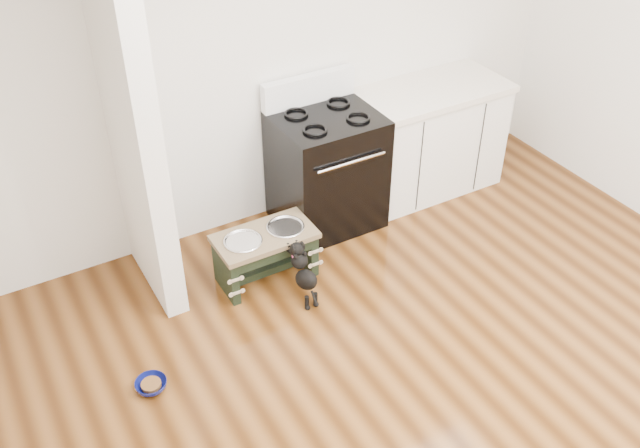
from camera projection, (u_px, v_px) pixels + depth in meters
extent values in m
plane|color=#3F210B|center=(476.00, 421.00, 4.13)|extent=(5.00, 5.00, 0.00)
plane|color=silver|center=(273.00, 52.00, 5.07)|extent=(5.00, 0.00, 5.00)
cube|color=silver|center=(130.00, 113.00, 4.33)|extent=(0.15, 0.80, 2.70)
cube|color=black|center=(327.00, 171.00, 5.46)|extent=(0.76, 0.65, 0.92)
cube|color=black|center=(348.00, 197.00, 5.28)|extent=(0.58, 0.02, 0.50)
cylinder|color=silver|center=(352.00, 162.00, 5.06)|extent=(0.56, 0.02, 0.02)
cube|color=white|center=(309.00, 89.00, 5.32)|extent=(0.76, 0.08, 0.22)
torus|color=black|center=(315.00, 130.00, 5.01)|extent=(0.18, 0.18, 0.02)
torus|color=black|center=(358.00, 118.00, 5.16)|extent=(0.18, 0.18, 0.02)
torus|color=black|center=(296.00, 114.00, 5.21)|extent=(0.18, 0.18, 0.02)
torus|color=black|center=(338.00, 102.00, 5.35)|extent=(0.18, 0.18, 0.02)
cube|color=white|center=(427.00, 141.00, 5.89)|extent=(1.20, 0.60, 0.86)
cube|color=silver|center=(433.00, 91.00, 5.62)|extent=(1.24, 0.64, 0.05)
cube|color=black|center=(442.00, 194.00, 5.93)|extent=(1.20, 0.06, 0.10)
cube|color=black|center=(226.00, 272.00, 4.94)|extent=(0.06, 0.34, 0.35)
cube|color=black|center=(304.00, 245.00, 5.18)|extent=(0.06, 0.34, 0.35)
cube|color=black|center=(275.00, 256.00, 4.87)|extent=(0.56, 0.03, 0.09)
cube|color=black|center=(267.00, 271.00, 5.13)|extent=(0.56, 0.06, 0.06)
cube|color=brown|center=(265.00, 237.00, 4.94)|extent=(0.70, 0.38, 0.04)
cylinder|color=silver|center=(243.00, 244.00, 4.88)|extent=(0.24, 0.24, 0.04)
cylinder|color=silver|center=(286.00, 229.00, 5.01)|extent=(0.24, 0.24, 0.04)
torus|color=silver|center=(243.00, 241.00, 4.86)|extent=(0.27, 0.27, 0.02)
torus|color=silver|center=(285.00, 227.00, 5.00)|extent=(0.27, 0.27, 0.02)
cylinder|color=black|center=(307.00, 302.00, 4.86)|extent=(0.03, 0.03, 0.11)
cylinder|color=black|center=(315.00, 299.00, 4.89)|extent=(0.03, 0.03, 0.11)
sphere|color=black|center=(308.00, 308.00, 4.88)|extent=(0.04, 0.04, 0.04)
sphere|color=black|center=(316.00, 304.00, 4.91)|extent=(0.04, 0.04, 0.04)
ellipsoid|color=black|center=(306.00, 280.00, 4.84)|extent=(0.12, 0.29, 0.25)
sphere|color=black|center=(299.00, 261.00, 4.85)|extent=(0.12, 0.12, 0.12)
sphere|color=black|center=(297.00, 249.00, 4.82)|extent=(0.10, 0.10, 0.10)
sphere|color=black|center=(288.00, 245.00, 4.86)|extent=(0.03, 0.03, 0.03)
sphere|color=black|center=(296.00, 242.00, 4.88)|extent=(0.03, 0.03, 0.03)
cylinder|color=black|center=(314.00, 298.00, 4.81)|extent=(0.02, 0.08, 0.09)
torus|color=#EF467B|center=(298.00, 255.00, 4.84)|extent=(0.09, 0.06, 0.09)
imported|color=#0D135C|center=(151.00, 385.00, 4.31)|extent=(0.24, 0.24, 0.06)
cylinder|color=#563718|center=(151.00, 385.00, 4.30)|extent=(0.12, 0.12, 0.02)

